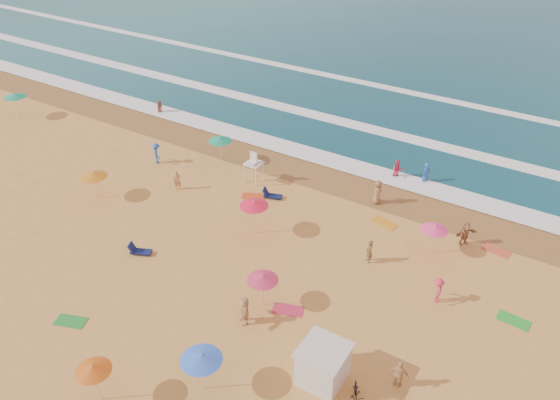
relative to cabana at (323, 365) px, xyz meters
The scene contains 11 objects.
ground 7.79m from the cabana, 145.45° to the left, with size 220.00×220.00×0.00m, color gold.
wet_sand 18.06m from the cabana, 110.65° to the left, with size 220.00×220.00×0.00m, color olive.
surf_foam 26.49m from the cabana, 103.90° to the left, with size 200.00×18.70×0.05m.
cabana is the anchor object (origin of this frame).
cabana_roof 1.06m from the cabana, ahead, with size 2.20×2.20×0.12m, color silver.
bicycle 2.00m from the cabana, ahead, with size 0.62×1.77×0.93m, color black.
lifeguard_stand 18.80m from the cabana, 133.98° to the left, with size 1.20×1.20×2.10m, color white, non-canonical shape.
beach_umbrellas 9.78m from the cabana, 160.36° to the left, with size 57.45×25.05×0.77m.
loungers 1.80m from the cabana, behind, with size 52.86×23.69×0.34m.
towels 8.34m from the cabana, 154.16° to the left, with size 43.53×21.63×0.03m.
beachgoers 11.80m from the cabana, 114.18° to the left, with size 41.76×24.61×2.08m.
Camera 1 is at (13.67, -20.06, 21.63)m, focal length 35.00 mm.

